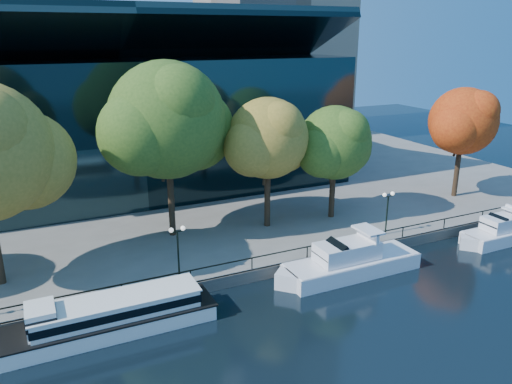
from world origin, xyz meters
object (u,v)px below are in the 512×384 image
lamp_1 (178,240)px  cruiser_near (347,262)px  tree_2 (170,123)px  tree_4 (336,144)px  cruiser_far (502,231)px  tree_3 (270,140)px  lamp_2 (388,203)px  tree_5 (464,123)px  tour_boat (105,316)px

lamp_1 → cruiser_near: bearing=-15.7°
tree_2 → tree_4: 16.10m
cruiser_far → tree_4: 17.36m
tree_3 → tree_4: 7.00m
tree_2 → lamp_2: (17.46, -8.17, -7.33)m
tree_2 → tree_4: size_ratio=1.40×
tree_5 → cruiser_far: bearing=-114.1°
tour_boat → tree_3: tree_3 is taller
tree_2 → lamp_1: (-2.12, -8.17, -7.33)m
tour_boat → cruiser_near: size_ratio=1.18×
tour_boat → cruiser_near: 18.91m
tree_2 → lamp_2: size_ratio=3.87×
cruiser_far → tree_4: size_ratio=0.88×
tour_boat → cruiser_far: bearing=-0.7°
tree_4 → cruiser_far: bearing=-40.2°
tree_5 → lamp_1: bearing=-170.5°
cruiser_far → tree_4: (-12.00, 10.14, 7.38)m
cruiser_far → tree_3: bearing=150.6°
tree_2 → cruiser_far: bearing=-24.0°
lamp_1 → cruiser_far: bearing=-7.9°
tree_5 → lamp_2: (-14.63, -5.71, -5.36)m
tree_4 → lamp_1: 19.29m
tree_3 → tree_5: (23.32, -0.81, 0.01)m
tree_3 → lamp_1: 13.77m
lamp_1 → tree_5: bearing=9.5°
cruiser_far → tree_2: bearing=156.0°
tree_3 → tree_5: 23.34m
tree_2 → tour_boat: bearing=-124.8°
cruiser_near → tree_5: 24.74m
tree_4 → tree_5: bearing=-1.0°
cruiser_far → lamp_2: (-10.22, 4.15, 2.97)m
tree_5 → lamp_2: tree_5 is taller
cruiser_near → tree_2: size_ratio=0.81×
cruiser_near → tree_5: bearing=23.5°
cruiser_near → lamp_1: lamp_1 is taller
tour_boat → cruiser_far: size_ratio=1.53×
tour_boat → cruiser_far: (35.92, -0.46, -0.19)m
cruiser_near → tree_2: (-10.68, 11.77, 10.17)m
tour_boat → cruiser_near: cruiser_near is taller
cruiser_near → tree_5: (21.41, 9.31, 8.21)m
tour_boat → lamp_2: 26.11m
tree_2 → tree_3: 9.13m
tree_2 → cruiser_near: bearing=-47.8°
tour_boat → lamp_1: bearing=31.1°
tree_2 → tree_4: tree_2 is taller
tour_boat → tree_4: tree_4 is taller
tree_5 → lamp_2: size_ratio=3.02×
tree_5 → lamp_2: bearing=-158.7°
tree_3 → lamp_1: bearing=-149.1°
tree_3 → lamp_1: size_ratio=3.03×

